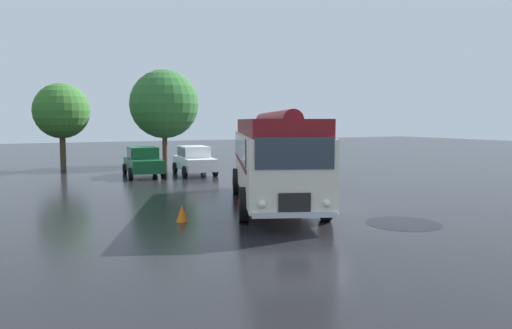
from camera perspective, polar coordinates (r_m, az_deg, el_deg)
name	(u,v)px	position (r m, az deg, el deg)	size (l,w,h in m)	color
ground_plane	(307,206)	(18.54, 5.84, -4.79)	(120.00, 120.00, 0.00)	black
vintage_bus	(274,155)	(18.62, 2.06, 1.15)	(6.06, 10.27, 3.49)	silver
car_near_left	(143,161)	(28.96, -12.77, 0.35)	(2.24, 4.34, 1.66)	#144C28
car_mid_left	(194,160)	(29.37, -7.07, 0.50)	(2.26, 4.34, 1.66)	silver
tree_left_of_centre	(60,111)	(34.06, -21.48, 5.75)	(3.50, 3.50, 5.52)	#4C3823
tree_centre	(163,104)	(35.57, -10.54, 6.85)	(4.79, 4.79, 6.69)	#4C3823
traffic_cone	(182,213)	(15.86, -8.45, -5.49)	(0.36, 0.36, 0.55)	orange
puddle_patch	(403,223)	(16.10, 16.49, -6.48)	(2.30, 2.30, 0.01)	black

